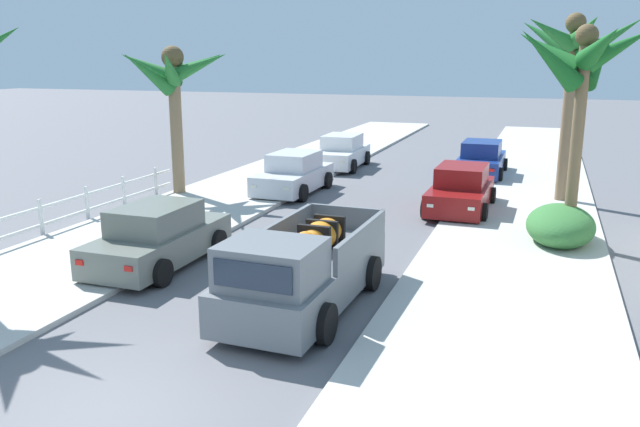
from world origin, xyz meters
The scene contains 16 objects.
ground_plane centered at (0.00, 0.00, 0.00)m, with size 160.00×160.00×0.00m, color slate.
sidewalk_left centered at (-5.13, 12.00, 0.06)m, with size 4.62×60.00×0.12m, color beige.
sidewalk_right centered at (5.13, 12.00, 0.06)m, with size 4.62×60.00×0.12m, color beige.
curb_left centered at (-4.22, 12.00, 0.05)m, with size 0.16×60.00×0.10m, color silver.
curb_right centered at (4.22, 12.00, 0.05)m, with size 0.16×60.00×0.10m, color silver.
pickup_truck centered at (1.29, 4.75, 0.81)m, with size 2.31×5.25×1.80m.
car_left_near centered at (-3.21, 21.36, 0.71)m, with size 2.14×4.31×1.54m.
car_right_near centered at (-3.05, 6.16, 0.71)m, with size 2.03×4.26×1.54m.
car_left_mid centered at (-3.18, 15.34, 0.71)m, with size 2.07×4.28×1.54m.
car_left_far centered at (3.17, 14.41, 0.71)m, with size 2.06×4.28×1.54m.
car_right_far centered at (3.13, 21.26, 0.71)m, with size 2.04×4.27×1.54m.
palm_tree_left_fore centered at (6.31, 17.05, 5.24)m, with size 4.15×3.88×6.48m.
palm_tree_right_fore centered at (6.37, 11.59, 4.79)m, with size 3.59×3.83×5.90m.
palm_tree_left_mid centered at (-6.98, 13.44, 4.31)m, with size 4.28×4.06×5.41m.
picket_fence centered at (-7.67, 7.19, 0.59)m, with size 0.06×13.40×1.10m.
hedge_bush centered at (6.25, 11.34, 0.55)m, with size 1.80×2.80×1.10m, color #387538.
Camera 1 is at (5.69, -6.54, 4.97)m, focal length 35.61 mm.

